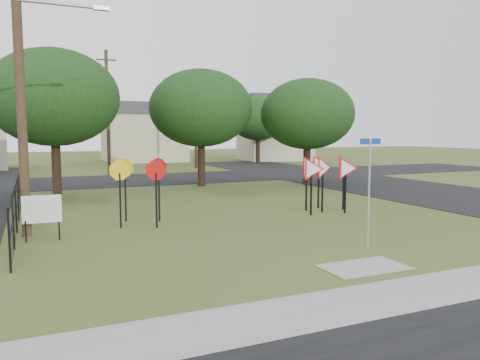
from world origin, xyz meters
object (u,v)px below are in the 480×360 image
object	(u,v)px
info_board	(42,211)
yield_sign_cluster	(325,170)
stop_sign_cluster	(140,175)
street_name_sign	(369,186)

from	to	relation	value
info_board	yield_sign_cluster	bearing A→B (deg)	5.32
stop_sign_cluster	info_board	distance (m)	3.50
street_name_sign	yield_sign_cluster	bearing A→B (deg)	67.46
street_name_sign	yield_sign_cluster	world-z (taller)	street_name_sign
stop_sign_cluster	info_board	bearing A→B (deg)	-157.34
street_name_sign	info_board	xyz separation A→B (m)	(-8.18, 4.47, -0.82)
street_name_sign	stop_sign_cluster	distance (m)	7.67
yield_sign_cluster	info_board	xyz separation A→B (m)	(-10.44, -0.97, -0.77)
street_name_sign	info_board	distance (m)	9.36
yield_sign_cluster	info_board	distance (m)	10.51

